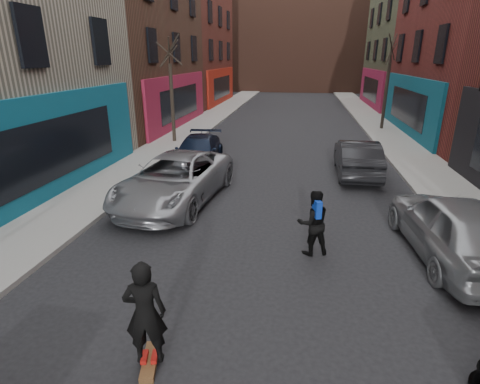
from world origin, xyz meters
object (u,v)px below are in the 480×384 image
(parked_left_far, at_px, (175,179))
(parked_right_far, at_px, (455,227))
(tree_right_far, at_px, (388,75))
(pedestrian, at_px, (313,222))
(parked_left_end, at_px, (198,152))
(parked_right_end, at_px, (357,157))
(skateboarder, at_px, (145,313))
(skateboard, at_px, (150,361))
(tree_left_far, at_px, (171,81))

(parked_left_far, relative_size, parked_right_far, 1.19)
(tree_right_far, height_order, pedestrian, tree_right_far)
(parked_right_far, bearing_deg, parked_left_end, -45.10)
(parked_right_end, bearing_deg, parked_right_far, 102.32)
(parked_left_far, distance_m, skateboarder, 7.22)
(pedestrian, bearing_deg, parked_left_far, -52.34)
(skateboard, bearing_deg, parked_left_end, 88.00)
(tree_right_far, relative_size, skateboarder, 3.87)
(parked_left_end, distance_m, pedestrian, 8.78)
(parked_left_end, bearing_deg, parked_right_end, -5.93)
(tree_right_far, height_order, parked_left_far, tree_right_far)
(parked_right_end, xyz_separation_m, skateboarder, (-4.54, -11.11, 0.25))
(parked_left_far, bearing_deg, tree_right_far, 63.83)
(skateboard, relative_size, skateboarder, 0.45)
(parked_left_end, bearing_deg, pedestrian, -59.99)
(parked_left_far, bearing_deg, parked_left_end, 101.83)
(pedestrian, bearing_deg, parked_right_end, -124.70)
(tree_left_far, relative_size, tree_right_far, 0.96)
(parked_right_far, height_order, parked_right_end, parked_right_far)
(parked_left_end, xyz_separation_m, parked_right_end, (6.82, -0.25, 0.08))
(tree_right_far, xyz_separation_m, parked_right_far, (-1.60, -17.34, -2.72))
(tree_left_far, height_order, parked_right_far, tree_left_far)
(skateboarder, height_order, pedestrian, skateboarder)
(skateboard, bearing_deg, parked_right_far, 23.12)
(skateboarder, xyz_separation_m, pedestrian, (2.61, 4.07, -0.14))
(tree_right_far, relative_size, skateboard, 8.50)
(parked_left_far, relative_size, skateboarder, 3.22)
(skateboarder, relative_size, pedestrian, 1.06)
(parked_right_end, bearing_deg, pedestrian, 75.15)
(skateboard, xyz_separation_m, pedestrian, (2.61, 4.07, 0.79))
(tree_left_far, xyz_separation_m, parked_left_far, (3.00, -8.76, -2.59))
(tree_left_far, xyz_separation_m, pedestrian, (7.46, -11.66, -2.54))
(parked_left_end, xyz_separation_m, skateboarder, (2.28, -11.36, 0.33))
(tree_left_far, bearing_deg, parked_right_far, -46.40)
(parked_right_far, bearing_deg, skateboard, 31.64)
(parked_right_end, relative_size, skateboard, 5.55)
(tree_left_far, distance_m, skateboard, 16.80)
(skateboarder, bearing_deg, skateboard, 180.00)
(tree_left_far, xyz_separation_m, parked_right_far, (10.80, -11.34, -2.57))
(tree_left_far, distance_m, pedestrian, 14.08)
(skateboard, distance_m, pedestrian, 4.90)
(parked_left_far, height_order, skateboarder, skateboarder)
(skateboard, bearing_deg, skateboarder, 0.00)
(tree_right_far, xyz_separation_m, parked_left_far, (-9.40, -14.76, -2.74))
(tree_right_far, relative_size, parked_left_end, 1.51)
(parked_left_end, distance_m, skateboarder, 11.59)
(parked_left_end, distance_m, parked_right_far, 10.78)
(parked_left_end, bearing_deg, skateboard, -82.48)
(parked_left_far, height_order, parked_left_end, parked_left_far)
(skateboard, bearing_deg, tree_left_far, 93.80)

